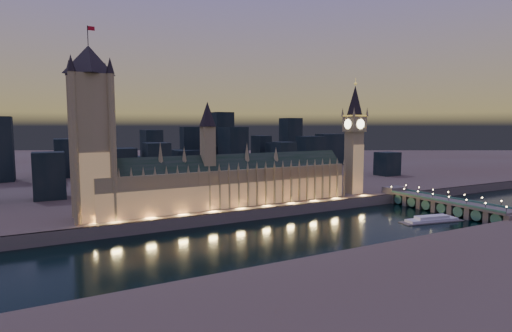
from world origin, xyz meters
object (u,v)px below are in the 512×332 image
palace_of_westminster (232,181)px  river_boat (432,220)px  westminster_bridge (441,204)px  elizabeth_tower (354,130)px  victoria_tower (91,125)px

palace_of_westminster → river_boat: (118.16, -85.35, -24.81)m
westminster_bridge → river_boat: (-35.73, -20.16, -4.43)m
elizabeth_tower → westminster_bridge: 94.35m
victoria_tower → westminster_bridge: (251.76, -65.37, -62.90)m
victoria_tower → river_boat: victoria_tower is taller
palace_of_westminster → river_boat: bearing=-35.8°
elizabeth_tower → westminster_bridge: (33.76, -65.36, -59.07)m
elizabeth_tower → westminster_bridge: bearing=-62.7°
westminster_bridge → river_boat: bearing=-150.6°
victoria_tower → elizabeth_tower: bearing=-0.0°
palace_of_westminster → victoria_tower: 106.70m
victoria_tower → westminster_bridge: 267.60m
elizabeth_tower → river_boat: (-1.98, -85.52, -63.50)m
palace_of_westminster → westminster_bridge: bearing=-23.0°
victoria_tower → elizabeth_tower: size_ratio=1.20×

